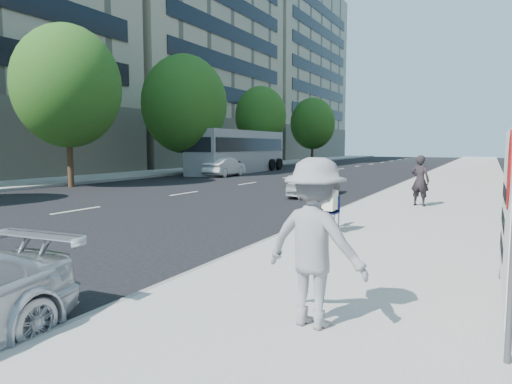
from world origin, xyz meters
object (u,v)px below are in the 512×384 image
Objects in this scene: protest_banner at (507,209)px; motorcycle at (303,174)px; jogger at (315,242)px; white_sedan_near at (314,181)px; white_sedan_mid at (225,167)px; bus at (239,152)px; pedestrian_woman at (420,181)px; seated_protester at (325,201)px.

protest_banner is 1.49× the size of motorcycle.
white_sedan_near is at bearing -60.91° from jogger.
jogger is 27.04m from white_sedan_mid.
jogger is 0.47× the size of white_sedan_mid.
protest_banner is (1.88, 1.44, 0.31)m from jogger.
bus reaches higher than protest_banner.
protest_banner is 14.00m from white_sedan_near.
white_sedan_mid is at bearing 128.28° from protest_banner.
jogger is 11.17m from pedestrian_woman.
pedestrian_woman is 0.14× the size of bus.
protest_banner is at bearing -47.34° from seated_protester.
bus reaches higher than pedestrian_woman.
motorcycle is (7.53, -4.31, -0.02)m from white_sedan_mid.
bus reaches higher than white_sedan_near.
jogger is at bearing -142.63° from protest_banner.
motorcycle is at bearing 113.23° from white_sedan_near.
pedestrian_woman is at bearing 103.01° from protest_banner.
jogger is at bearing -72.53° from motorcycle.
jogger reaches higher than motorcycle.
motorcycle is 12.48m from bus.
pedestrian_woman is 0.82× the size of motorcycle.
jogger is 2.39m from protest_banner.
motorcycle is at bearing -29.92° from pedestrian_woman.
motorcycle is at bearing 147.45° from white_sedan_mid.
white_sedan_mid reaches higher than white_sedan_near.
protest_banner reaches higher than white_sedan_mid.
motorcycle is 0.17× the size of bus.
white_sedan_near is at bearing -67.66° from motorcycle.
jogger is at bearing -72.50° from seated_protester.
jogger is 14.51m from white_sedan_near.
seated_protester is 0.43× the size of protest_banner.
bus reaches higher than jogger.
protest_banner is at bearing -56.65° from bus.
seated_protester is 0.33× the size of white_sedan_mid.
seated_protester is at bearing -63.40° from jogger.
seated_protester is 0.70× the size of jogger.
seated_protester is at bearing 93.30° from pedestrian_woman.
seated_protester is 0.78× the size of pedestrian_woman.
white_sedan_mid is at bearing 127.22° from seated_protester.
seated_protester is at bearing 124.48° from white_sedan_mid.
pedestrian_woman reaches higher than motorcycle.
white_sedan_mid is at bearing -75.18° from bus.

